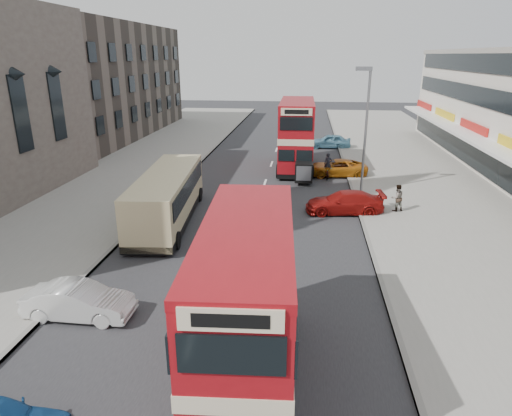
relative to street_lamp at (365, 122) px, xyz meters
The scene contains 17 objects.
ground 19.73m from the street_lamp, 109.92° to the right, with size 160.00×160.00×0.00m, color #28282B.
road_surface 8.33m from the street_lamp, 162.95° to the left, with size 12.00×90.00×0.01m, color #28282B.
pavement_right 7.50m from the street_lamp, 20.06° to the left, with size 12.00×90.00×0.15m, color gray.
pavement_left 19.22m from the street_lamp, behind, with size 12.00×90.00×0.15m, color gray.
kerb_left 13.62m from the street_lamp, behind, with size 0.20×90.00×0.16m, color gray.
kerb_right 5.13m from the street_lamp, 101.90° to the left, with size 0.20×90.00×0.16m, color gray.
brick_terrace 34.86m from the street_lamp, 144.96° to the left, with size 14.00×28.00×12.00m, color #66594C.
street_lamp is the anchor object (origin of this frame).
bus_main 19.52m from the street_lamp, 105.05° to the right, with size 2.75×8.45×4.63m.
bus_second 8.22m from the street_lamp, 123.83° to the left, with size 2.71×9.51×5.23m.
coach 13.21m from the street_lamp, 150.15° to the right, with size 3.27×9.84×2.56m.
car_left_front 20.06m from the street_lamp, 125.38° to the right, with size 1.33×3.81×1.25m, color silver.
car_right_a 5.79m from the street_lamp, 108.76° to the right, with size 1.83×4.50×1.31m, color maroon.
car_right_b 6.35m from the street_lamp, 105.27° to the left, with size 2.10×4.55×1.27m, color #C06913.
car_right_c 15.98m from the street_lamp, 94.95° to the left, with size 1.64×4.08×1.39m, color teal.
pedestrian_near 5.49m from the street_lamp, 64.11° to the right, with size 0.59×0.40×1.61m, color gray.
cyclist 5.99m from the street_lamp, 117.40° to the left, with size 0.68×1.78×1.91m.
Camera 1 is at (2.88, -10.83, 8.81)m, focal length 31.17 mm.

